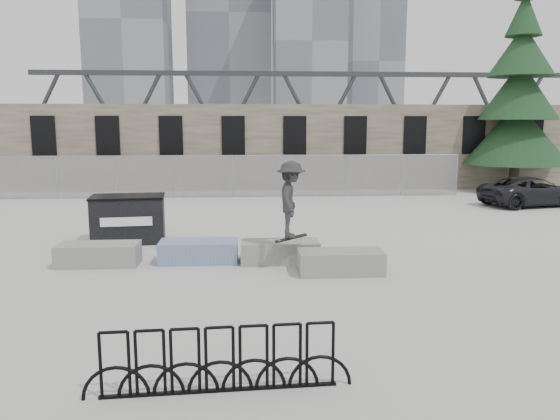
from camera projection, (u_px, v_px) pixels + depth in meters
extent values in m
plane|color=#B3B3AE|center=(224.00, 263.00, 13.97)|extent=(120.00, 120.00, 0.00)
cube|color=#635949|center=(234.00, 147.00, 29.63)|extent=(36.00, 2.50, 4.50)
cube|color=black|center=(44.00, 136.00, 27.65)|extent=(1.20, 0.12, 2.00)
cube|color=black|center=(108.00, 136.00, 27.86)|extent=(1.20, 0.12, 2.00)
cube|color=black|center=(171.00, 136.00, 28.06)|extent=(1.20, 0.12, 2.00)
cube|color=black|center=(233.00, 135.00, 28.27)|extent=(1.20, 0.12, 2.00)
cube|color=black|center=(295.00, 135.00, 28.48)|extent=(1.20, 0.12, 2.00)
cube|color=black|center=(355.00, 135.00, 28.69)|extent=(1.20, 0.12, 2.00)
cube|color=black|center=(415.00, 135.00, 28.90)|extent=(1.20, 0.12, 2.00)
cube|color=black|center=(474.00, 135.00, 29.10)|extent=(1.20, 0.12, 2.00)
cube|color=black|center=(532.00, 135.00, 29.31)|extent=(1.20, 0.12, 2.00)
cylinder|color=gray|center=(57.00, 178.00, 25.59)|extent=(0.06, 0.06, 2.00)
cylinder|color=gray|center=(116.00, 177.00, 25.77)|extent=(0.06, 0.06, 2.00)
cylinder|color=gray|center=(175.00, 177.00, 25.95)|extent=(0.06, 0.06, 2.00)
cylinder|color=gray|center=(233.00, 177.00, 26.13)|extent=(0.06, 0.06, 2.00)
cylinder|color=gray|center=(290.00, 176.00, 26.31)|extent=(0.06, 0.06, 2.00)
cylinder|color=gray|center=(346.00, 176.00, 26.49)|extent=(0.06, 0.06, 2.00)
cylinder|color=gray|center=(402.00, 175.00, 26.67)|extent=(0.06, 0.06, 2.00)
cylinder|color=gray|center=(457.00, 175.00, 26.84)|extent=(0.06, 0.06, 2.00)
cube|color=#99999E|center=(233.00, 177.00, 26.13)|extent=(22.00, 0.02, 2.00)
cylinder|color=gray|center=(233.00, 156.00, 25.97)|extent=(22.00, 0.04, 0.04)
cube|color=gray|center=(99.00, 254.00, 13.73)|extent=(2.00, 0.90, 0.55)
cube|color=#2D471E|center=(98.00, 246.00, 13.69)|extent=(1.76, 0.66, 0.10)
cube|color=#395FAB|center=(199.00, 251.00, 14.05)|extent=(2.00, 0.90, 0.55)
cube|color=#2D471E|center=(198.00, 243.00, 14.01)|extent=(1.76, 0.66, 0.10)
cube|color=gray|center=(280.00, 252.00, 14.01)|extent=(2.00, 0.90, 0.55)
cube|color=#2D471E|center=(280.00, 243.00, 13.98)|extent=(1.76, 0.66, 0.10)
cube|color=gray|center=(341.00, 262.00, 12.97)|extent=(2.00, 0.90, 0.55)
cube|color=#2D471E|center=(341.00, 253.00, 12.93)|extent=(1.76, 0.66, 0.10)
cube|color=black|center=(129.00, 220.00, 16.35)|extent=(2.21, 1.47, 1.36)
cube|color=black|center=(128.00, 197.00, 16.24)|extent=(2.27, 1.53, 0.06)
cube|color=white|center=(126.00, 222.00, 15.71)|extent=(1.45, 0.18, 0.26)
cube|color=black|center=(220.00, 390.00, 7.28)|extent=(3.15, 0.24, 0.04)
torus|color=black|center=(115.00, 365.00, 7.05)|extent=(0.89, 0.10, 0.89)
torus|color=black|center=(150.00, 364.00, 7.10)|extent=(0.89, 0.10, 0.89)
torus|color=black|center=(185.00, 362.00, 7.15)|extent=(0.89, 0.10, 0.89)
torus|color=black|center=(220.00, 360.00, 7.21)|extent=(0.89, 0.10, 0.89)
torus|color=black|center=(254.00, 358.00, 7.26)|extent=(0.89, 0.10, 0.89)
torus|color=black|center=(287.00, 356.00, 7.32)|extent=(0.89, 0.10, 0.89)
torus|color=black|center=(320.00, 355.00, 7.37)|extent=(0.89, 0.10, 0.89)
cylinder|color=#38281E|center=(514.00, 165.00, 28.75)|extent=(0.50, 0.50, 2.69)
cone|color=black|center=(517.00, 133.00, 28.49)|extent=(5.32, 5.32, 3.20)
cone|color=black|center=(520.00, 90.00, 28.14)|extent=(4.01, 4.01, 3.00)
cone|color=black|center=(522.00, 50.00, 27.82)|extent=(3.31, 3.31, 2.60)
cone|color=black|center=(525.00, 14.00, 27.54)|extent=(1.81, 1.81, 2.20)
cube|color=slate|center=(128.00, 25.00, 98.02)|extent=(14.00, 12.00, 42.00)
cube|color=slate|center=(230.00, 19.00, 108.57)|extent=(16.00, 14.00, 48.00)
cube|color=slate|center=(308.00, 45.00, 95.81)|extent=(12.00, 12.00, 34.00)
cube|color=slate|center=(373.00, 64.00, 106.89)|extent=(10.00, 10.00, 30.00)
cube|color=#2D3033|center=(319.00, 119.00, 68.18)|extent=(70.00, 3.00, 1.20)
cube|color=#2D3033|center=(320.00, 74.00, 67.31)|extent=(70.00, 0.60, 0.60)
cube|color=gray|center=(75.00, 136.00, 66.54)|extent=(2.00, 3.00, 4.00)
cube|color=gray|center=(549.00, 135.00, 70.45)|extent=(2.00, 3.00, 4.00)
imported|color=black|center=(532.00, 191.00, 23.52)|extent=(4.82, 2.94, 1.25)
imported|color=#29292C|center=(291.00, 199.00, 13.18)|extent=(0.82, 1.27, 1.86)
cube|color=black|center=(291.00, 238.00, 13.34)|extent=(0.81, 0.31, 0.19)
cylinder|color=beige|center=(280.00, 241.00, 13.26)|extent=(0.06, 0.03, 0.06)
cylinder|color=beige|center=(279.00, 240.00, 13.39)|extent=(0.06, 0.03, 0.06)
cylinder|color=beige|center=(303.00, 241.00, 13.29)|extent=(0.06, 0.03, 0.06)
cylinder|color=beige|center=(302.00, 239.00, 13.43)|extent=(0.06, 0.03, 0.06)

